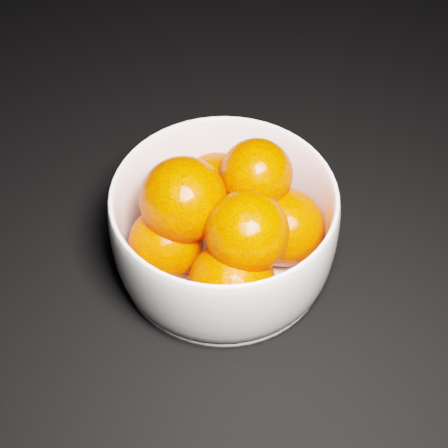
% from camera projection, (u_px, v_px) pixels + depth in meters
% --- Properties ---
extents(bowl, '(0.21, 0.21, 0.10)m').
position_uv_depth(bowl, '(224.00, 228.00, 0.59)').
color(bowl, white).
rests_on(bowl, ground).
extents(orange_pile, '(0.17, 0.17, 0.12)m').
position_uv_depth(orange_pile, '(226.00, 222.00, 0.57)').
color(orange_pile, '#FF3A00').
rests_on(orange_pile, bowl).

